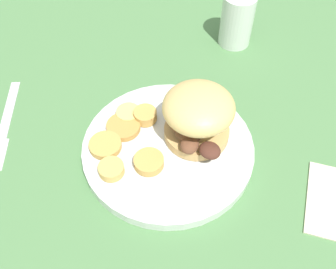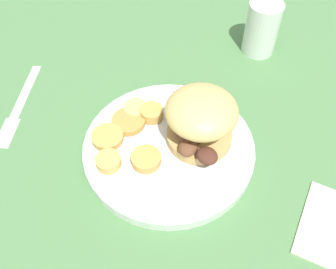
% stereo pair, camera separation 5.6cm
% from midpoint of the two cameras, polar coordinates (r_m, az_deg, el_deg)
% --- Properties ---
extents(ground_plane, '(4.00, 4.00, 0.00)m').
position_cam_midpoint_polar(ground_plane, '(0.60, -2.69, -2.80)').
color(ground_plane, '#4C7A47').
extents(dinner_plate, '(0.26, 0.26, 0.02)m').
position_cam_midpoint_polar(dinner_plate, '(0.59, -2.73, -2.19)').
color(dinner_plate, silver).
rests_on(dinner_plate, ground_plane).
extents(sandwich, '(0.13, 0.10, 0.09)m').
position_cam_midpoint_polar(sandwich, '(0.56, 1.32, 2.62)').
color(sandwich, tan).
rests_on(sandwich, dinner_plate).
extents(potato_round_0, '(0.04, 0.04, 0.01)m').
position_cam_midpoint_polar(potato_round_0, '(0.56, -11.10, -5.15)').
color(potato_round_0, tan).
rests_on(potato_round_0, dinner_plate).
extents(potato_round_1, '(0.05, 0.05, 0.01)m').
position_cam_midpoint_polar(potato_round_1, '(0.59, -11.81, -1.70)').
color(potato_round_1, tan).
rests_on(potato_round_1, dinner_plate).
extents(potato_round_2, '(0.04, 0.04, 0.01)m').
position_cam_midpoint_polar(potato_round_2, '(0.62, -8.38, 2.91)').
color(potato_round_2, '#DBB766').
rests_on(potato_round_2, dinner_plate).
extents(potato_round_3, '(0.04, 0.04, 0.02)m').
position_cam_midpoint_polar(potato_round_3, '(0.61, -5.96, 2.63)').
color(potato_round_3, tan).
rests_on(potato_round_3, dinner_plate).
extents(potato_round_4, '(0.05, 0.05, 0.01)m').
position_cam_midpoint_polar(potato_round_4, '(0.60, -9.14, 0.96)').
color(potato_round_4, '#BC8942').
rests_on(potato_round_4, dinner_plate).
extents(potato_round_5, '(0.04, 0.04, 0.01)m').
position_cam_midpoint_polar(potato_round_5, '(0.56, -5.69, -4.16)').
color(potato_round_5, tan).
rests_on(potato_round_5, dinner_plate).
extents(fork, '(0.19, 0.04, 0.00)m').
position_cam_midpoint_polar(fork, '(0.69, -24.76, 1.21)').
color(fork, silver).
rests_on(fork, ground_plane).
extents(drinking_glass, '(0.06, 0.06, 0.10)m').
position_cam_midpoint_polar(drinking_glass, '(0.76, 7.82, 16.06)').
color(drinking_glass, silver).
rests_on(drinking_glass, ground_plane).
extents(napkin, '(0.14, 0.12, 0.01)m').
position_cam_midpoint_polar(napkin, '(0.59, 20.59, -9.31)').
color(napkin, beige).
rests_on(napkin, ground_plane).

